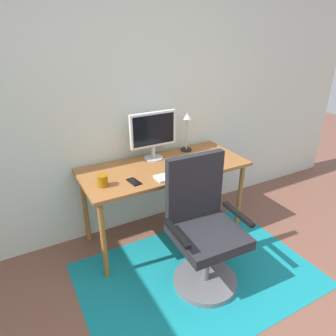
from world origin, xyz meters
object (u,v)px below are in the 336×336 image
(desk, at_px, (164,173))
(office_chair, at_px, (203,234))
(keyboard, at_px, (179,174))
(monitor, at_px, (153,132))
(computer_mouse, at_px, (208,164))
(desk_lamp, at_px, (187,125))
(coffee_cup, at_px, (103,181))
(cell_phone, at_px, (134,182))

(desk, height_order, office_chair, office_chair)
(desk, bearing_deg, keyboard, -85.17)
(monitor, distance_m, office_chair, 1.03)
(keyboard, bearing_deg, office_chair, -95.01)
(desk, distance_m, computer_mouse, 0.41)
(desk, relative_size, computer_mouse, 14.47)
(computer_mouse, bearing_deg, office_chair, -127.73)
(office_chair, bearing_deg, desk_lamp, 69.11)
(coffee_cup, distance_m, desk_lamp, 1.06)
(computer_mouse, relative_size, desk_lamp, 0.27)
(desk, height_order, monitor, monitor)
(desk_lamp, bearing_deg, office_chair, -113.55)
(desk, xyz_separation_m, cell_phone, (-0.37, -0.17, 0.08))
(keyboard, xyz_separation_m, computer_mouse, (0.33, 0.04, 0.01))
(monitor, xyz_separation_m, computer_mouse, (0.36, -0.38, -0.25))
(keyboard, relative_size, office_chair, 0.41)
(keyboard, xyz_separation_m, coffee_cup, (-0.63, 0.11, 0.04))
(desk_lamp, bearing_deg, cell_phone, -151.90)
(keyboard, bearing_deg, desk, 94.83)
(monitor, bearing_deg, desk, -85.55)
(desk_lamp, bearing_deg, computer_mouse, -92.90)
(keyboard, relative_size, cell_phone, 3.07)
(cell_phone, bearing_deg, office_chair, -62.97)
(computer_mouse, height_order, office_chair, office_chair)
(desk, bearing_deg, cell_phone, -155.38)
(keyboard, xyz_separation_m, desk_lamp, (0.35, 0.45, 0.26))
(desk, relative_size, cell_phone, 10.75)
(desk_lamp, height_order, office_chair, desk_lamp)
(monitor, relative_size, desk_lamp, 1.15)
(computer_mouse, height_order, coffee_cup, coffee_cup)
(coffee_cup, bearing_deg, keyboard, -10.24)
(desk, distance_m, coffee_cup, 0.63)
(cell_phone, distance_m, office_chair, 0.68)
(keyboard, relative_size, coffee_cup, 4.54)
(coffee_cup, xyz_separation_m, desk_lamp, (0.98, 0.34, 0.22))
(cell_phone, relative_size, desk_lamp, 0.36)
(coffee_cup, height_order, cell_phone, coffee_cup)
(monitor, relative_size, office_chair, 0.43)
(desk_lamp, bearing_deg, keyboard, -127.65)
(keyboard, bearing_deg, desk_lamp, 52.35)
(computer_mouse, xyz_separation_m, coffee_cup, (-0.96, 0.08, 0.03))
(computer_mouse, height_order, desk_lamp, desk_lamp)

